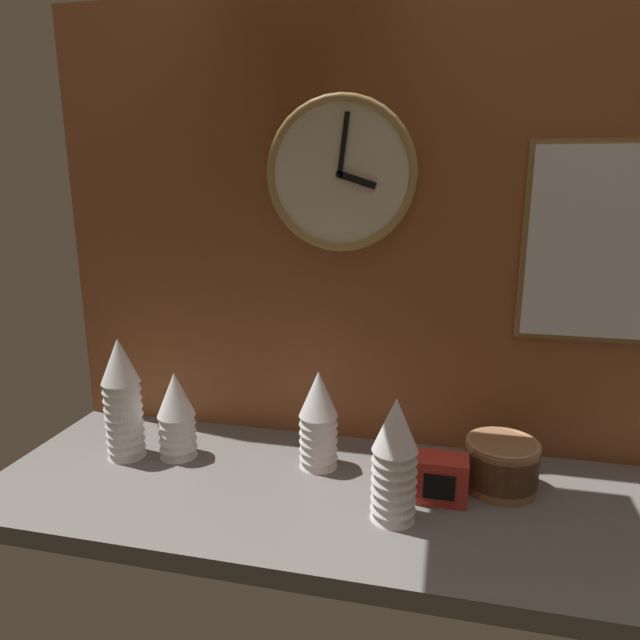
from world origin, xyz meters
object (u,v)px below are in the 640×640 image
at_px(cup_stack_left, 176,415).
at_px(menu_board, 628,244).
at_px(cup_stack_far_left, 122,399).
at_px(cup_stack_center, 318,419).
at_px(bowl_stack_right, 501,464).
at_px(napkin_dispenser, 440,478).
at_px(wall_clock, 340,174).
at_px(cup_stack_center_right, 395,460).

bearing_deg(cup_stack_left, menu_board, 10.73).
bearing_deg(cup_stack_far_left, cup_stack_left, 13.43).
bearing_deg(cup_stack_far_left, menu_board, 11.03).
distance_m(cup_stack_center, bowl_stack_right, 0.40).
distance_m(bowl_stack_right, napkin_dispenser, 0.15).
distance_m(bowl_stack_right, wall_clock, 0.73).
relative_size(cup_stack_center_right, napkin_dispenser, 2.22).
xyz_separation_m(cup_stack_center_right, menu_board, (0.45, 0.33, 0.38)).
relative_size(cup_stack_far_left, napkin_dispenser, 2.59).
bearing_deg(cup_stack_center_right, menu_board, 36.15).
relative_size(cup_stack_far_left, bowl_stack_right, 1.90).
distance_m(cup_stack_far_left, bowl_stack_right, 0.86).
height_order(wall_clock, menu_board, wall_clock).
distance_m(cup_stack_center, cup_stack_left, 0.34).
bearing_deg(cup_stack_left, bowl_stack_right, 1.60).
distance_m(cup_stack_center_right, cup_stack_far_left, 0.65).
bearing_deg(bowl_stack_right, cup_stack_center, 179.00).
xyz_separation_m(cup_stack_left, wall_clock, (0.35, 0.18, 0.55)).
xyz_separation_m(cup_stack_far_left, napkin_dispenser, (0.73, -0.02, -0.10)).
xyz_separation_m(cup_stack_left, napkin_dispenser, (0.61, -0.05, -0.06)).
height_order(cup_stack_left, bowl_stack_right, cup_stack_left).
distance_m(cup_stack_left, menu_board, 1.07).
height_order(cup_stack_far_left, bowl_stack_right, cup_stack_far_left).
height_order(cup_stack_center, menu_board, menu_board).
bearing_deg(menu_board, cup_stack_far_left, -168.97).
relative_size(cup_stack_center_right, cup_stack_far_left, 0.86).
xyz_separation_m(cup_stack_left, cup_stack_center_right, (0.52, -0.14, 0.02)).
distance_m(cup_stack_left, napkin_dispenser, 0.62).
bearing_deg(wall_clock, cup_stack_center_right, -61.68).
bearing_deg(cup_stack_far_left, wall_clock, 23.30).
distance_m(cup_stack_center, napkin_dispenser, 0.29).
height_order(cup_stack_center_right, napkin_dispenser, cup_stack_center_right).
bearing_deg(napkin_dispenser, cup_stack_center_right, -133.59).
bearing_deg(cup_stack_far_left, napkin_dispenser, -1.87).
xyz_separation_m(menu_board, napkin_dispenser, (-0.36, -0.24, -0.46)).
relative_size(cup_stack_center_right, wall_clock, 0.71).
xyz_separation_m(cup_stack_far_left, wall_clock, (0.47, 0.20, 0.51)).
height_order(bowl_stack_right, menu_board, menu_board).
distance_m(cup_stack_center, cup_stack_center_right, 0.25).
xyz_separation_m(cup_stack_center, bowl_stack_right, (0.40, -0.01, -0.06)).
bearing_deg(cup_stack_center, cup_stack_center_right, -42.06).
bearing_deg(cup_stack_center_right, cup_stack_left, 164.81).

